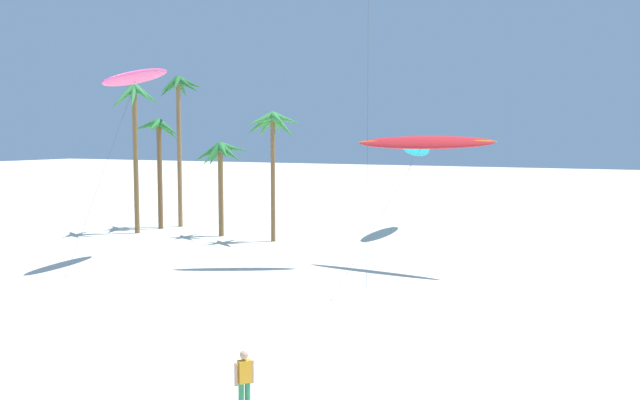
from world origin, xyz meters
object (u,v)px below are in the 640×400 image
object	(u,v)px
flying_kite_2	(424,142)
person_foreground_walker	(244,381)
palm_tree_2	(178,101)
palm_tree_3	(273,130)
palm_tree_1	(159,140)
flying_kite_0	(416,146)
flying_kite_1	(137,77)
palm_tree_4	(221,158)
palm_tree_0	(135,108)

from	to	relation	value
flying_kite_2	person_foreground_walker	distance (m)	21.24
palm_tree_2	palm_tree_3	world-z (taller)	palm_tree_2
palm_tree_2	person_foreground_walker	bearing A→B (deg)	-49.83
palm_tree_1	flying_kite_0	distance (m)	18.51
flying_kite_0	palm_tree_3	bearing A→B (deg)	-130.68
flying_kite_1	person_foreground_walker	bearing A→B (deg)	-42.99
palm_tree_4	flying_kite_0	bearing A→B (deg)	34.07
person_foreground_walker	palm_tree_3	bearing A→B (deg)	119.15
palm_tree_0	palm_tree_1	distance (m)	3.42
palm_tree_0	palm_tree_1	world-z (taller)	palm_tree_0
palm_tree_4	person_foreground_walker	world-z (taller)	palm_tree_4
palm_tree_1	palm_tree_2	xyz separation A→B (m)	(0.55, 1.63, 2.87)
flying_kite_2	person_foreground_walker	size ratio (longest dim) A/B	5.51
palm_tree_0	flying_kite_0	xyz separation A→B (m)	(17.33, 8.90, -2.67)
palm_tree_0	flying_kite_0	distance (m)	19.66
flying_kite_0	flying_kite_1	xyz separation A→B (m)	(-9.42, -17.70, 3.83)
palm_tree_0	flying_kite_2	bearing A→B (deg)	-10.17
flying_kite_0	flying_kite_2	distance (m)	13.79
palm_tree_3	flying_kite_1	distance (m)	10.45
palm_tree_3	flying_kite_2	bearing A→B (deg)	-22.84
palm_tree_2	person_foreground_walker	xyz separation A→B (m)	(24.12, -28.58, -8.46)
palm_tree_2	flying_kite_0	bearing A→B (deg)	15.52
palm_tree_2	palm_tree_4	bearing A→B (deg)	-26.67
flying_kite_2	palm_tree_0	bearing A→B (deg)	169.83
flying_kite_1	palm_tree_4	bearing A→B (deg)	99.67
palm_tree_3	palm_tree_1	bearing A→B (deg)	171.18
palm_tree_1	palm_tree_3	xyz separation A→B (m)	(10.56, -1.64, 0.64)
flying_kite_1	person_foreground_walker	size ratio (longest dim) A/B	6.43
palm_tree_2	flying_kite_0	size ratio (longest dim) A/B	1.34
palm_tree_4	person_foreground_walker	bearing A→B (deg)	-54.38
palm_tree_1	palm_tree_0	bearing A→B (deg)	-88.59
palm_tree_0	palm_tree_4	xyz separation A→B (m)	(6.18, 1.36, -3.47)
palm_tree_1	flying_kite_1	world-z (taller)	flying_kite_1
palm_tree_4	flying_kite_0	size ratio (longest dim) A/B	0.77
flying_kite_1	palm_tree_2	bearing A→B (deg)	119.71
flying_kite_0	flying_kite_1	size ratio (longest dim) A/B	0.77
palm_tree_4	flying_kite_2	distance (m)	16.95
palm_tree_0	flying_kite_0	bearing A→B (deg)	27.19
palm_tree_1	person_foreground_walker	distance (m)	36.96
palm_tree_1	palm_tree_2	distance (m)	3.35
palm_tree_1	flying_kite_2	world-z (taller)	palm_tree_1
flying_kite_0	person_foreground_walker	size ratio (longest dim) A/B	4.95
palm_tree_3	palm_tree_4	world-z (taller)	palm_tree_3
palm_tree_2	flying_kite_2	bearing A→B (deg)	-20.70
palm_tree_3	palm_tree_4	distance (m)	4.72
flying_kite_1	flying_kite_2	size ratio (longest dim) A/B	1.17
person_foreground_walker	palm_tree_4	bearing A→B (deg)	125.62
flying_kite_0	flying_kite_1	world-z (taller)	flying_kite_1
palm_tree_2	flying_kite_1	xyz separation A→B (m)	(7.43, -13.02, 0.52)
palm_tree_3	flying_kite_0	distance (m)	10.54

